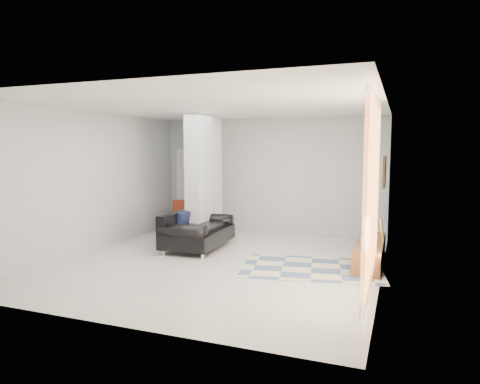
% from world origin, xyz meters
% --- Properties ---
extents(floor, '(6.00, 6.00, 0.00)m').
position_xyz_m(floor, '(0.00, 0.00, 0.00)').
color(floor, beige).
rests_on(floor, ground).
extents(ceiling, '(6.00, 6.00, 0.00)m').
position_xyz_m(ceiling, '(0.00, 0.00, 2.80)').
color(ceiling, white).
rests_on(ceiling, wall_back).
extents(wall_back, '(6.00, 0.00, 6.00)m').
position_xyz_m(wall_back, '(0.00, 3.00, 1.40)').
color(wall_back, '#B7BABC').
rests_on(wall_back, ground).
extents(wall_front, '(6.00, 0.00, 6.00)m').
position_xyz_m(wall_front, '(0.00, -3.00, 1.40)').
color(wall_front, '#B7BABC').
rests_on(wall_front, ground).
extents(wall_left, '(0.00, 6.00, 6.00)m').
position_xyz_m(wall_left, '(-2.75, 0.00, 1.40)').
color(wall_left, '#B7BABC').
rests_on(wall_left, ground).
extents(wall_right, '(0.00, 6.00, 6.00)m').
position_xyz_m(wall_right, '(2.75, 0.00, 1.40)').
color(wall_right, '#B7BABC').
rests_on(wall_right, ground).
extents(partition_column, '(0.35, 1.20, 2.80)m').
position_xyz_m(partition_column, '(-1.10, 1.60, 1.40)').
color(partition_column, silver).
rests_on(partition_column, floor).
extents(hallway_door, '(0.85, 0.06, 2.04)m').
position_xyz_m(hallway_door, '(-2.10, 2.96, 1.02)').
color(hallway_door, white).
rests_on(hallway_door, floor).
extents(curtain, '(0.00, 2.55, 2.55)m').
position_xyz_m(curtain, '(2.67, -1.15, 1.45)').
color(curtain, orange).
rests_on(curtain, wall_right).
extents(wall_art, '(0.04, 0.45, 0.55)m').
position_xyz_m(wall_art, '(2.72, 0.90, 1.65)').
color(wall_art, '#34200E').
rests_on(wall_art, wall_right).
extents(media_console, '(0.45, 1.99, 0.80)m').
position_xyz_m(media_console, '(2.52, 0.90, 0.20)').
color(media_console, brown).
rests_on(media_console, floor).
extents(loveseat, '(1.08, 1.77, 0.76)m').
position_xyz_m(loveseat, '(-0.97, 0.89, 0.35)').
color(loveseat, silver).
rests_on(loveseat, floor).
extents(daybed, '(1.59, 0.71, 0.77)m').
position_xyz_m(daybed, '(-1.80, 2.48, 0.42)').
color(daybed, black).
rests_on(daybed, floor).
extents(area_rug, '(2.60, 1.96, 0.01)m').
position_xyz_m(area_rug, '(1.60, 0.20, 0.01)').
color(area_rug, beige).
rests_on(area_rug, floor).
extents(cylinder_lamp, '(0.10, 0.10, 0.55)m').
position_xyz_m(cylinder_lamp, '(2.50, 0.22, 0.68)').
color(cylinder_lamp, white).
rests_on(cylinder_lamp, media_console).
extents(bronze_figurine, '(0.13, 0.13, 0.25)m').
position_xyz_m(bronze_figurine, '(2.47, 1.50, 0.52)').
color(bronze_figurine, black).
rests_on(bronze_figurine, media_console).
extents(vase, '(0.21, 0.21, 0.21)m').
position_xyz_m(vase, '(2.47, 0.58, 0.50)').
color(vase, white).
rests_on(vase, media_console).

